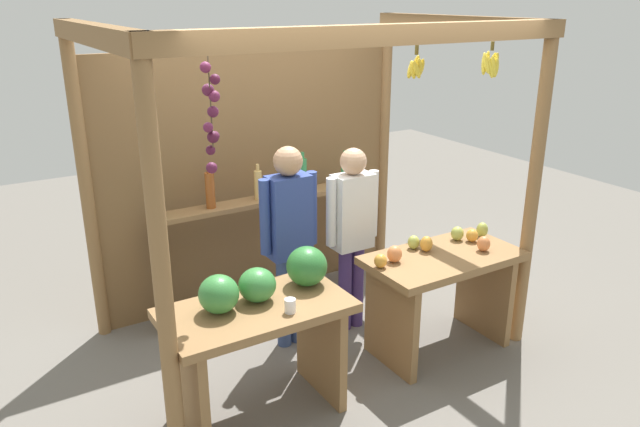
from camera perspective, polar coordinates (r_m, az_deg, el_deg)
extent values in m
plane|color=slate|center=(5.17, -1.09, -11.20)|extent=(12.00, 12.00, 0.00)
cylinder|color=olive|center=(3.33, -14.44, -5.91)|extent=(0.10, 0.10, 2.49)
cylinder|color=olive|center=(4.88, 19.14, 1.81)|extent=(0.10, 0.10, 2.49)
cylinder|color=olive|center=(5.03, -20.88, 2.13)|extent=(0.10, 0.10, 2.49)
cylinder|color=olive|center=(6.17, 5.94, 6.37)|extent=(0.10, 0.10, 2.49)
cube|color=olive|center=(3.68, 6.28, 16.16)|extent=(2.94, 0.12, 0.12)
cube|color=olive|center=(3.93, -20.22, 15.34)|extent=(0.12, 1.95, 0.12)
cube|color=olive|center=(5.30, 12.70, 16.84)|extent=(0.12, 1.95, 0.12)
cube|color=brown|center=(5.50, -6.17, 3.38)|extent=(2.84, 0.04, 2.24)
cylinder|color=brown|center=(4.03, 8.97, 14.77)|extent=(0.02, 0.02, 0.06)
ellipsoid|color=gold|center=(4.06, 9.37, 13.23)|extent=(0.04, 0.07, 0.12)
ellipsoid|color=gold|center=(4.07, 8.86, 13.53)|extent=(0.06, 0.06, 0.13)
ellipsoid|color=gold|center=(4.06, 8.40, 13.06)|extent=(0.08, 0.05, 0.13)
ellipsoid|color=gold|center=(4.02, 8.60, 13.05)|extent=(0.04, 0.07, 0.12)
ellipsoid|color=gold|center=(4.00, 8.95, 13.05)|extent=(0.07, 0.06, 0.13)
ellipsoid|color=gold|center=(4.03, 9.21, 13.28)|extent=(0.07, 0.05, 0.13)
cylinder|color=brown|center=(4.45, 15.71, 14.74)|extent=(0.02, 0.02, 0.06)
ellipsoid|color=yellow|center=(4.49, 15.96, 13.25)|extent=(0.04, 0.06, 0.15)
ellipsoid|color=yellow|center=(4.50, 15.61, 13.31)|extent=(0.07, 0.07, 0.16)
ellipsoid|color=yellow|center=(4.49, 15.18, 13.42)|extent=(0.06, 0.04, 0.15)
ellipsoid|color=yellow|center=(4.46, 14.98, 13.25)|extent=(0.06, 0.06, 0.16)
ellipsoid|color=yellow|center=(4.43, 15.18, 13.31)|extent=(0.04, 0.09, 0.15)
ellipsoid|color=yellow|center=(4.44, 15.51, 12.93)|extent=(0.06, 0.07, 0.16)
ellipsoid|color=yellow|center=(4.44, 15.79, 12.97)|extent=(0.07, 0.04, 0.15)
ellipsoid|color=yellow|center=(4.47, 16.01, 12.86)|extent=(0.08, 0.08, 0.16)
cylinder|color=#4C422D|center=(3.59, -10.13, 10.17)|extent=(0.01, 0.01, 0.55)
sphere|color=#601E42|center=(3.52, -10.59, 13.19)|extent=(0.06, 0.06, 0.06)
sphere|color=#47142D|center=(3.55, -9.72, 12.17)|extent=(0.06, 0.06, 0.06)
sphere|color=#511938|center=(3.60, -10.35, 11.21)|extent=(0.07, 0.07, 0.07)
sphere|color=#601E42|center=(3.59, -9.78, 10.66)|extent=(0.07, 0.07, 0.07)
sphere|color=#511938|center=(3.60, -9.90, 9.29)|extent=(0.07, 0.07, 0.07)
sphere|color=#601E42|center=(3.60, -10.34, 7.87)|extent=(0.06, 0.06, 0.06)
sphere|color=#511938|center=(3.65, -9.74, 7.11)|extent=(0.06, 0.06, 0.06)
sphere|color=#47142D|center=(3.63, -9.89, 7.01)|extent=(0.07, 0.07, 0.07)
sphere|color=#47142D|center=(3.65, -10.12, 5.80)|extent=(0.06, 0.06, 0.06)
sphere|color=#511938|center=(3.69, -10.02, 4.19)|extent=(0.07, 0.07, 0.07)
cube|color=olive|center=(3.94, -5.93, -8.93)|extent=(1.19, 0.64, 0.06)
cube|color=olive|center=(4.00, -12.12, -15.55)|extent=(0.06, 0.58, 0.74)
cube|color=olive|center=(4.33, 0.08, -12.06)|extent=(0.06, 0.58, 0.74)
ellipsoid|color=#38843D|center=(3.83, -9.38, -7.39)|extent=(0.26, 0.26, 0.24)
ellipsoid|color=#38843D|center=(3.94, -5.84, -6.60)|extent=(0.33, 0.33, 0.22)
ellipsoid|color=#2D7533|center=(4.12, -1.23, -4.90)|extent=(0.31, 0.31, 0.27)
cylinder|color=white|center=(3.82, -2.79, -8.54)|extent=(0.07, 0.07, 0.09)
cube|color=olive|center=(4.74, 11.37, -4.08)|extent=(1.19, 0.64, 0.06)
cube|color=olive|center=(4.64, 6.60, -9.93)|extent=(0.06, 0.58, 0.74)
cube|color=olive|center=(5.22, 14.98, -6.95)|extent=(0.06, 0.58, 0.74)
ellipsoid|color=gold|center=(4.74, 9.84, -2.79)|extent=(0.12, 0.12, 0.12)
ellipsoid|color=#A8B24C|center=(5.01, 12.62, -1.82)|extent=(0.10, 0.10, 0.11)
ellipsoid|color=gold|center=(5.00, 13.94, -1.99)|extent=(0.10, 0.10, 0.10)
ellipsoid|color=#A8B24C|center=(4.78, 8.68, -2.65)|extent=(0.11, 0.11, 0.11)
ellipsoid|color=#E07F47|center=(4.84, 14.94, -2.72)|extent=(0.10, 0.10, 0.12)
ellipsoid|color=#E07F47|center=(4.52, 6.93, -3.75)|extent=(0.11, 0.11, 0.13)
ellipsoid|color=#A8B24C|center=(5.12, 14.82, -1.47)|extent=(0.13, 0.13, 0.12)
ellipsoid|color=gold|center=(4.42, 5.63, -4.41)|extent=(0.13, 0.13, 0.10)
cube|color=olive|center=(5.17, -14.72, -5.64)|extent=(0.05, 0.20, 1.00)
cube|color=olive|center=(5.89, 2.63, -1.80)|extent=(0.05, 0.20, 1.00)
cube|color=olive|center=(5.29, -5.62, 1.15)|extent=(1.85, 0.22, 0.04)
cylinder|color=#338C4C|center=(4.96, -14.67, 0.94)|extent=(0.06, 0.06, 0.23)
cylinder|color=#338C4C|center=(4.92, -14.82, 2.53)|extent=(0.03, 0.03, 0.06)
cylinder|color=#994C1E|center=(5.08, -10.16, 2.12)|extent=(0.08, 0.08, 0.30)
cylinder|color=#994C1E|center=(5.03, -10.28, 4.06)|extent=(0.03, 0.03, 0.06)
cylinder|color=#D8B266|center=(5.24, -5.76, 2.63)|extent=(0.07, 0.07, 0.25)
cylinder|color=#D8B266|center=(5.20, -5.82, 4.26)|extent=(0.03, 0.03, 0.06)
cylinder|color=#338C4C|center=(5.43, -1.62, 3.58)|extent=(0.07, 0.07, 0.30)
cylinder|color=#338C4C|center=(5.39, -1.64, 5.40)|extent=(0.03, 0.03, 0.06)
cylinder|color=#338C4C|center=(5.66, 2.30, 4.02)|extent=(0.07, 0.07, 0.25)
cylinder|color=#338C4C|center=(5.62, 2.32, 5.55)|extent=(0.03, 0.03, 0.06)
cylinder|color=#35497B|center=(4.87, -3.39, -8.19)|extent=(0.11, 0.11, 0.76)
cylinder|color=#35497B|center=(4.92, -2.14, -7.85)|extent=(0.11, 0.11, 0.76)
cube|color=#2D428C|center=(4.61, -2.90, -0.30)|extent=(0.32, 0.19, 0.64)
cylinder|color=#2D428C|center=(4.52, -5.13, -0.36)|extent=(0.08, 0.08, 0.58)
cylinder|color=#2D428C|center=(4.69, -0.77, 0.50)|extent=(0.08, 0.08, 0.58)
sphere|color=tan|center=(4.48, -3.00, 4.88)|extent=(0.22, 0.22, 0.22)
cylinder|color=#412E6C|center=(5.10, 2.33, -7.01)|extent=(0.11, 0.11, 0.72)
cylinder|color=#412E6C|center=(5.16, 3.44, -6.70)|extent=(0.11, 0.11, 0.72)
cube|color=white|center=(4.87, 3.02, 0.19)|extent=(0.32, 0.19, 0.61)
cylinder|color=white|center=(4.76, 1.04, 0.12)|extent=(0.08, 0.08, 0.55)
cylinder|color=white|center=(4.97, 4.93, 0.92)|extent=(0.08, 0.08, 0.55)
sphere|color=tan|center=(4.75, 3.11, 4.86)|extent=(0.21, 0.21, 0.21)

